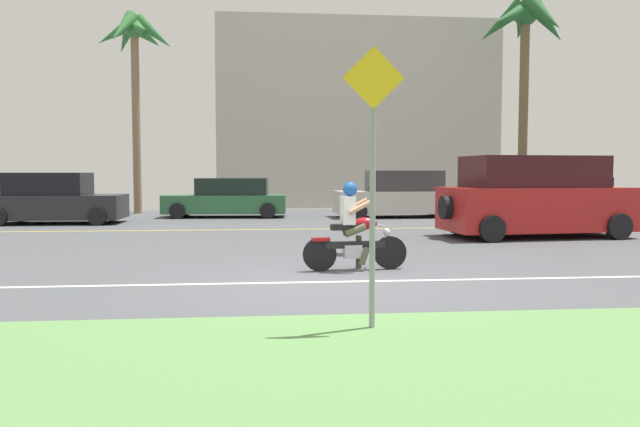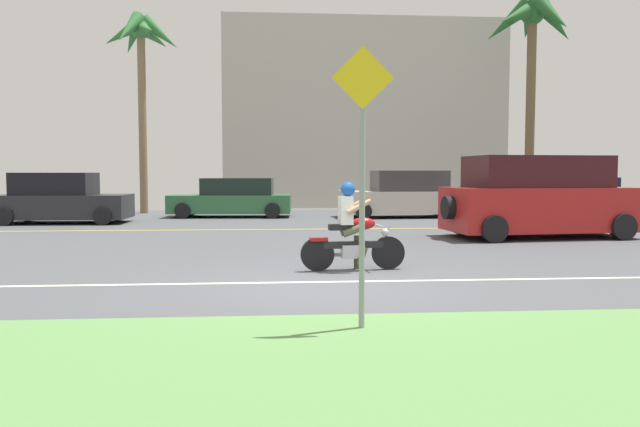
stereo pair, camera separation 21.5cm
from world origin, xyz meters
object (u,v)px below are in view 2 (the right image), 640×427
at_px(suv_nearby, 538,198).
at_px(palm_tree_0, 532,31).
at_px(motorcyclist, 352,233).
at_px(street_sign, 362,162).
at_px(parked_car_3, 580,199).
at_px(parked_car_1, 233,199).
at_px(palm_tree_1, 141,46).
at_px(parked_car_2, 404,196).
at_px(parked_car_0, 61,200).

height_order(suv_nearby, palm_tree_0, palm_tree_0).
bearing_deg(motorcyclist, street_sign, -96.11).
bearing_deg(parked_car_3, motorcyclist, -131.16).
xyz_separation_m(parked_car_1, palm_tree_1, (-3.70, 2.41, 5.96)).
bearing_deg(street_sign, palm_tree_0, 62.58).
height_order(suv_nearby, parked_car_1, suv_nearby).
xyz_separation_m(palm_tree_0, palm_tree_1, (-15.91, 0.05, -0.84)).
height_order(palm_tree_0, street_sign, palm_tree_0).
xyz_separation_m(parked_car_2, parked_car_3, (6.18, -0.93, -0.10)).
xyz_separation_m(motorcyclist, suv_nearby, (5.36, 4.86, 0.36)).
xyz_separation_m(palm_tree_1, street_sign, (6.04, -19.07, -4.88)).
height_order(parked_car_1, street_sign, street_sign).
xyz_separation_m(parked_car_3, street_sign, (-10.10, -15.10, 1.06)).
distance_m(motorcyclist, suv_nearby, 7.24).
bearing_deg(palm_tree_0, parked_car_2, -153.35).
bearing_deg(palm_tree_0, street_sign, -117.42).
bearing_deg(parked_car_1, palm_tree_0, 10.97).
bearing_deg(parked_car_1, parked_car_3, -7.11).
relative_size(palm_tree_1, street_sign, 2.74).
relative_size(motorcyclist, palm_tree_1, 0.22).
xyz_separation_m(motorcyclist, parked_car_3, (9.67, 11.06, 0.06)).
xyz_separation_m(parked_car_1, parked_car_3, (12.45, -1.55, 0.01)).
bearing_deg(palm_tree_0, parked_car_0, -164.94).
bearing_deg(parked_car_2, parked_car_3, -8.60).
bearing_deg(parked_car_2, parked_car_1, 174.37).
bearing_deg(palm_tree_1, suv_nearby, -40.68).
distance_m(parked_car_0, palm_tree_0, 19.39).
relative_size(parked_car_0, palm_tree_0, 0.46).
distance_m(parked_car_0, parked_car_1, 5.86).
bearing_deg(suv_nearby, motorcyclist, -137.82).
bearing_deg(parked_car_0, palm_tree_1, 70.82).
bearing_deg(parked_car_3, parked_car_2, 171.40).
bearing_deg(palm_tree_1, street_sign, -72.42).
bearing_deg(parked_car_0, motorcyclist, -51.58).
xyz_separation_m(suv_nearby, palm_tree_0, (4.08, 10.12, 6.48)).
height_order(motorcyclist, parked_car_0, parked_car_0).
relative_size(suv_nearby, street_sign, 1.70).
bearing_deg(parked_car_0, suv_nearby, -21.80).
bearing_deg(parked_car_1, suv_nearby, -43.64).
bearing_deg(parked_car_2, street_sign, -103.74).
xyz_separation_m(motorcyclist, palm_tree_1, (-6.47, 15.03, 6.00)).
distance_m(motorcyclist, palm_tree_0, 18.98).
bearing_deg(suv_nearby, parked_car_1, 136.36).
distance_m(suv_nearby, parked_car_2, 7.38).
relative_size(motorcyclist, parked_car_2, 0.39).
relative_size(suv_nearby, parked_car_1, 1.09).
bearing_deg(parked_car_3, street_sign, -123.78).
distance_m(motorcyclist, parked_car_2, 12.49).
height_order(parked_car_1, palm_tree_1, palm_tree_1).
bearing_deg(suv_nearby, parked_car_0, 158.20).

